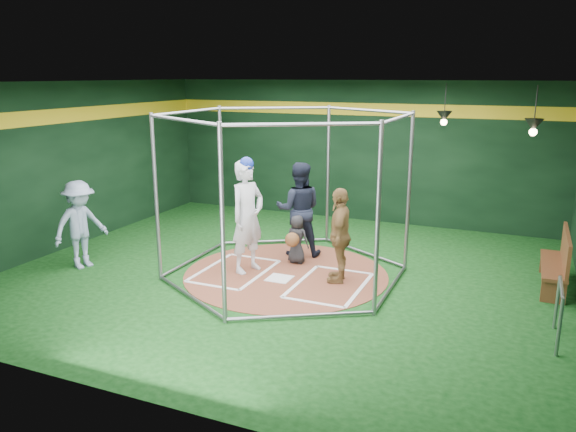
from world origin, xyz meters
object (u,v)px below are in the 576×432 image
at_px(umpire, 299,209).
at_px(dugout_bench, 559,260).
at_px(visitor_leopard, 340,235).
at_px(batter_figure, 247,216).

distance_m(umpire, dugout_bench, 4.87).
height_order(umpire, dugout_bench, umpire).
bearing_deg(dugout_bench, visitor_leopard, -161.70).
height_order(visitor_leopard, umpire, umpire).
bearing_deg(umpire, batter_figure, 48.01).
bearing_deg(visitor_leopard, umpire, -144.05).
relative_size(umpire, dugout_bench, 1.12).
height_order(batter_figure, dugout_bench, batter_figure).
bearing_deg(dugout_bench, batter_figure, -165.71).
xyz_separation_m(batter_figure, dugout_bench, (5.35, 1.36, -0.57)).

